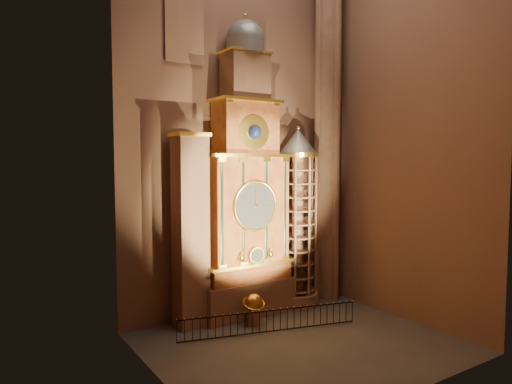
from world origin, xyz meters
TOP-DOWN VIEW (x-y plane):
  - floor at (0.00, 0.00)m, footprint 14.00×14.00m
  - wall_back at (0.00, 6.00)m, footprint 22.00×0.00m
  - wall_left at (-7.00, 0.00)m, footprint 0.00×22.00m
  - wall_right at (7.00, 0.00)m, footprint 0.00×22.00m
  - astronomical_clock at (0.00, 4.96)m, footprint 5.60×2.41m
  - portrait_tower at (-3.40, 4.98)m, footprint 1.80×1.60m
  - stair_turret at (3.50, 4.70)m, footprint 2.50×2.50m
  - gothic_pier at (6.10, 5.00)m, footprint 2.04×2.04m
  - stained_glass_window at (-3.20, 5.92)m, footprint 2.20×0.14m
  - celestial_globe at (-0.59, 3.21)m, footprint 1.36×1.31m
  - iron_railing at (-0.48, 1.86)m, footprint 9.14×2.51m

SIDE VIEW (x-z plane):
  - floor at x=0.00m, z-range 0.00..0.00m
  - iron_railing at x=-0.48m, z-range 0.05..1.18m
  - celestial_globe at x=-0.59m, z-range 0.17..1.87m
  - portrait_tower at x=-3.40m, z-range 0.05..10.25m
  - stair_turret at x=3.50m, z-range -0.13..10.67m
  - astronomical_clock at x=0.00m, z-range -1.67..15.03m
  - wall_back at x=0.00m, z-range 0.00..22.00m
  - wall_left at x=-7.00m, z-range 0.00..22.00m
  - wall_right at x=7.00m, z-range 0.00..22.00m
  - gothic_pier at x=6.10m, z-range 0.00..22.00m
  - stained_glass_window at x=-3.20m, z-range 13.90..19.10m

